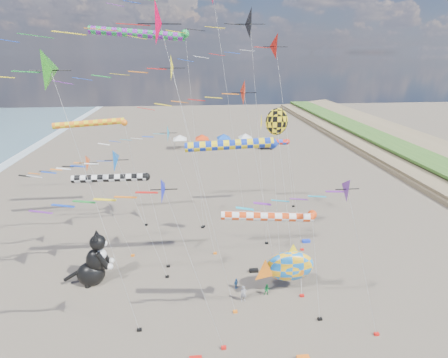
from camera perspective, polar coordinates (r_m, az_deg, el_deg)
delta_kite_0 at (r=35.05m, az=2.25°, el=23.79°), size 13.91×3.12×24.91m
delta_kite_1 at (r=21.60m, az=-9.88°, el=-1.75°), size 9.58×1.76×14.20m
delta_kite_2 at (r=33.85m, az=8.42°, el=20.31°), size 11.92×2.55×22.65m
delta_kite_4 at (r=33.19m, az=-10.19°, el=17.07°), size 13.43×2.52×20.83m
delta_kite_5 at (r=23.87m, az=-10.42°, el=23.11°), size 15.39×2.85×23.90m
delta_kite_6 at (r=40.34m, az=-9.63°, el=7.17°), size 10.51×2.12×13.43m
delta_kite_7 at (r=24.25m, az=-28.63°, el=14.96°), size 12.49×2.57×21.19m
delta_kite_8 at (r=31.39m, az=-18.42°, el=2.74°), size 10.57×2.20×13.43m
delta_kite_9 at (r=36.61m, az=-22.41°, el=2.40°), size 9.37×1.89×11.97m
delta_kite_10 at (r=24.01m, az=18.83°, el=-2.04°), size 9.71×1.77×13.51m
delta_kite_11 at (r=28.45m, az=0.61°, el=13.42°), size 11.95×2.24×18.98m
windsock_0 at (r=39.81m, az=-13.20°, el=22.01°), size 11.37×0.87×23.05m
windsock_1 at (r=25.50m, az=7.87°, el=-6.18°), size 8.33×0.67×10.03m
windsock_2 at (r=30.45m, az=1.72°, el=5.57°), size 9.34×0.91×13.72m
windsock_3 at (r=33.72m, az=-17.54°, el=0.11°), size 8.37×0.76×10.30m
windsock_4 at (r=42.79m, az=-20.63°, el=8.44°), size 9.49×0.75×13.61m
windsock_5 at (r=47.02m, az=7.53°, el=5.94°), size 7.06×0.74×9.97m
angelfish_kite at (r=34.52m, az=8.28°, el=9.04°), size 3.74×3.02×15.80m
cat_inflatable at (r=35.66m, az=-20.74°, el=-11.99°), size 4.12×2.30×5.37m
fish_inflatable at (r=33.00m, az=10.62°, el=-13.76°), size 5.93×2.85×4.88m
person_adult at (r=32.43m, az=3.20°, el=-18.20°), size 0.59×0.41×1.53m
child_green at (r=33.34m, az=7.04°, el=-17.52°), size 0.62×0.51×1.15m
child_blue at (r=33.96m, az=1.99°, el=-16.67°), size 0.62×0.61×1.05m
kite_bag_2 at (r=36.39m, az=4.89°, el=-14.67°), size 0.90×0.44×0.30m
kite_bag_3 at (r=42.29m, az=13.26°, el=-9.84°), size 0.90×0.44×0.30m
tent_row at (r=80.19m, az=-1.83°, el=7.23°), size 19.20×4.20×3.80m
parked_car at (r=80.52m, az=6.82°, el=5.28°), size 3.62×1.80×1.19m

